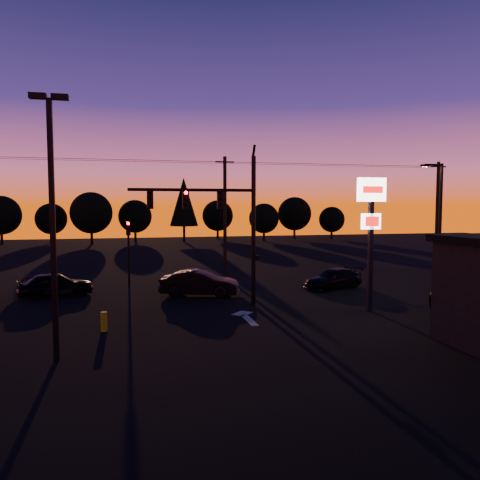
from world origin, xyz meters
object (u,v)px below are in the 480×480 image
(parking_lot_light, at_px, (52,209))
(streetlight, at_px, (439,221))
(pylon_sign, at_px, (371,215))
(car_right, at_px, (333,279))
(secondary_signal, at_px, (129,244))
(car_left, at_px, (56,284))
(bollard, at_px, (104,322))
(traffic_signal_mast, at_px, (224,214))
(suv_parked, at_px, (478,306))
(car_mid, at_px, (199,283))

(parking_lot_light, relative_size, streetlight, 1.14)
(pylon_sign, height_order, car_right, pylon_sign)
(pylon_sign, bearing_deg, secondary_signal, 140.23)
(car_left, height_order, car_right, car_left)
(secondary_signal, xyz_separation_m, bollard, (-1.07, -10.91, -2.44))
(parking_lot_light, bearing_deg, car_left, 98.09)
(traffic_signal_mast, bearing_deg, car_left, 149.85)
(traffic_signal_mast, distance_m, suv_parked, 12.97)
(car_mid, bearing_deg, parking_lot_light, 165.48)
(traffic_signal_mast, bearing_deg, streetlight, 6.14)
(pylon_sign, xyz_separation_m, bollard, (-13.07, -0.92, -4.49))
(pylon_sign, xyz_separation_m, car_left, (-16.25, 7.81, -4.19))
(car_mid, bearing_deg, pylon_sign, -109.37)
(car_left, xyz_separation_m, car_mid, (8.34, -1.84, 0.04))
(streetlight, relative_size, car_mid, 1.72)
(traffic_signal_mast, xyz_separation_m, bollard, (-5.98, -3.41, -4.52))
(traffic_signal_mast, distance_m, streetlight, 14.10)
(pylon_sign, height_order, streetlight, streetlight)
(secondary_signal, relative_size, pylon_sign, 0.64)
(car_mid, relative_size, suv_parked, 0.86)
(car_left, bearing_deg, parking_lot_light, 174.30)
(pylon_sign, distance_m, car_mid, 10.74)
(traffic_signal_mast, xyz_separation_m, pylon_sign, (7.10, -2.49, -0.02))
(parking_lot_light, xyz_separation_m, pylon_sign, (14.50, 4.50, -0.36))
(parking_lot_light, bearing_deg, traffic_signal_mast, 43.37)
(streetlight, xyz_separation_m, bollard, (-19.98, -4.92, -4.00))
(traffic_signal_mast, height_order, secondary_signal, traffic_signal_mast)
(traffic_signal_mast, relative_size, streetlight, 1.07)
(secondary_signal, distance_m, car_mid, 6.11)
(pylon_sign, height_order, car_mid, pylon_sign)
(car_right, relative_size, suv_parked, 0.80)
(car_mid, bearing_deg, traffic_signal_mast, -149.23)
(car_mid, bearing_deg, bollard, 160.81)
(secondary_signal, xyz_separation_m, car_right, (12.99, -3.49, -2.23))
(car_right, bearing_deg, streetlight, 44.60)
(streetlight, relative_size, car_left, 1.88)
(secondary_signal, height_order, suv_parked, secondary_signal)
(pylon_sign, distance_m, bollard, 13.86)
(streetlight, xyz_separation_m, car_mid, (-14.82, 1.97, -3.66))
(traffic_signal_mast, height_order, car_mid, traffic_signal_mast)
(pylon_sign, relative_size, car_right, 1.57)
(traffic_signal_mast, height_order, car_left, traffic_signal_mast)
(streetlight, distance_m, car_mid, 15.39)
(traffic_signal_mast, relative_size, pylon_sign, 1.26)
(streetlight, xyz_separation_m, suv_parked, (-3.23, -7.38, -3.67))
(traffic_signal_mast, bearing_deg, suv_parked, -28.59)
(pylon_sign, relative_size, streetlight, 0.85)
(car_mid, distance_m, car_right, 8.91)
(traffic_signal_mast, xyz_separation_m, streetlight, (14.01, 1.51, -0.52))
(suv_parked, bearing_deg, secondary_signal, 149.65)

